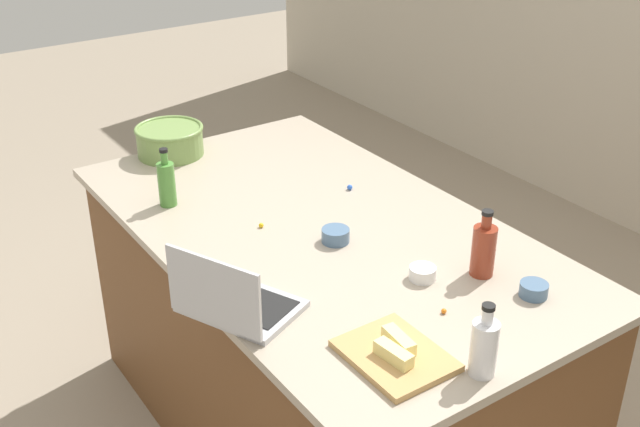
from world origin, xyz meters
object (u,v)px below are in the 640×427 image
object	(u,v)px
bottle_olive	(167,183)
mixing_bowl_large	(170,140)
cutting_board	(395,355)
laptop	(233,301)
bottle_soy	(484,249)
butter_stick_right	(399,341)
ramekin_wide	(336,235)
ramekin_medium	(534,290)
butter_stick_left	(393,354)
ramekin_small	(423,273)
bottle_vinegar	(484,346)

from	to	relation	value
bottle_olive	mixing_bowl_large	bearing A→B (deg)	154.16
cutting_board	laptop	bearing A→B (deg)	-148.17
bottle_soy	butter_stick_right	xyz separation A→B (m)	(0.15, -0.45, -0.05)
bottle_soy	ramekin_wide	xyz separation A→B (m)	(-0.40, -0.25, -0.06)
bottle_olive	ramekin_medium	distance (m)	1.27
bottle_soy	ramekin_medium	xyz separation A→B (m)	(0.17, 0.04, -0.06)
laptop	bottle_soy	size ratio (longest dim) A/B	1.77
butter_stick_left	ramekin_medium	size ratio (longest dim) A/B	1.35
mixing_bowl_large	ramekin_small	bearing A→B (deg)	9.66
laptop	ramekin_wide	xyz separation A→B (m)	(-0.18, 0.47, -0.02)
laptop	ramekin_small	xyz separation A→B (m)	(0.15, 0.55, -0.03)
butter_stick_left	ramekin_medium	distance (m)	0.53
ramekin_wide	ramekin_medium	bearing A→B (deg)	26.37
ramekin_wide	cutting_board	bearing A→B (deg)	-21.16
bottle_olive	ramekin_wide	bearing A→B (deg)	31.38
bottle_vinegar	ramekin_wide	size ratio (longest dim) A/B	2.23
ramekin_wide	butter_stick_left	bearing A→B (deg)	-22.39
bottle_vinegar	cutting_board	size ratio (longest dim) A/B	0.73
laptop	ramekin_medium	world-z (taller)	laptop
mixing_bowl_large	butter_stick_left	world-z (taller)	mixing_bowl_large
butter_stick_left	butter_stick_right	xyz separation A→B (m)	(-0.03, 0.05, 0.00)
bottle_olive	bottle_soy	xyz separation A→B (m)	(0.95, 0.58, -0.00)
ramekin_medium	bottle_vinegar	bearing A→B (deg)	-65.85
cutting_board	ramekin_small	bearing A→B (deg)	129.03
bottle_olive	ramekin_medium	size ratio (longest dim) A/B	2.60
bottle_olive	bottle_vinegar	xyz separation A→B (m)	(1.28, 0.25, -0.00)
bottle_soy	butter_stick_left	world-z (taller)	bottle_soy
bottle_olive	ramekin_small	bearing A→B (deg)	25.40
cutting_board	butter_stick_right	size ratio (longest dim) A/B	2.51
laptop	ramekin_medium	xyz separation A→B (m)	(0.40, 0.75, -0.03)
bottle_soy	ramekin_medium	bearing A→B (deg)	12.61
ramekin_medium	ramekin_small	bearing A→B (deg)	-140.59
ramekin_medium	butter_stick_left	bearing A→B (deg)	-87.79
cutting_board	ramekin_wide	bearing A→B (deg)	158.84
bottle_vinegar	butter_stick_right	bearing A→B (deg)	-146.78
laptop	butter_stick_right	world-z (taller)	laptop
cutting_board	ramekin_wide	xyz separation A→B (m)	(-0.57, 0.22, 0.01)
laptop	ramekin_wide	bearing A→B (deg)	110.77
mixing_bowl_large	butter_stick_left	size ratio (longest dim) A/B	2.46
laptop	cutting_board	bearing A→B (deg)	31.83
ramekin_wide	bottle_soy	bearing A→B (deg)	31.38
bottle_vinegar	ramekin_medium	bearing A→B (deg)	114.15
bottle_olive	butter_stick_left	size ratio (longest dim) A/B	1.92
mixing_bowl_large	ramekin_medium	distance (m)	1.58
ramekin_small	mixing_bowl_large	bearing A→B (deg)	-170.34
bottle_soy	ramekin_wide	distance (m)	0.48
butter_stick_left	ramekin_small	xyz separation A→B (m)	(-0.27, 0.33, -0.02)
mixing_bowl_large	ramekin_wide	world-z (taller)	mixing_bowl_large
cutting_board	ramekin_small	size ratio (longest dim) A/B	3.45
mixing_bowl_large	butter_stick_right	bearing A→B (deg)	-2.45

